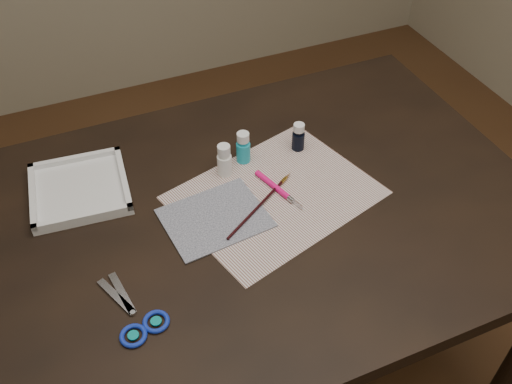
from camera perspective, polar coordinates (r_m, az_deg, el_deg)
name	(u,v)px	position (r m, az deg, el deg)	size (l,w,h in m)	color
ground	(256,374)	(1.91, 0.00, -17.77)	(3.50, 3.50, 0.02)	#422614
table	(256,304)	(1.58, 0.00, -11.16)	(1.30, 0.90, 0.75)	black
paper	(275,195)	(1.32, 1.93, -0.30)	(0.44, 0.33, 0.00)	silver
canvas	(215,218)	(1.27, -4.12, -2.60)	(0.22, 0.18, 0.00)	black
paint_bottle_white	(224,160)	(1.35, -3.19, 3.20)	(0.03, 0.03, 0.09)	white
paint_bottle_cyan	(243,147)	(1.38, -1.29, 4.48)	(0.03, 0.03, 0.08)	#1CA6BE
paint_bottle_navy	(298,137)	(1.43, 4.26, 5.53)	(0.03, 0.03, 0.08)	black
paintbrush	(261,204)	(1.29, 0.50, -1.18)	(0.26, 0.01, 0.01)	black
craft_knife	(280,191)	(1.32, 2.43, 0.13)	(0.17, 0.01, 0.01)	#EE1170
scissors	(125,309)	(1.14, -12.99, -11.30)	(0.20, 0.10, 0.01)	silver
palette_tray	(79,188)	(1.38, -17.25, 0.35)	(0.22, 0.22, 0.03)	silver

